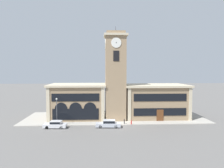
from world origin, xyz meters
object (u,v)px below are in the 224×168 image
Objects in this scene: parked_car_mid at (109,124)px; parked_car_near at (56,124)px; street_lamp at (57,107)px; fire_hydrant at (131,122)px; bollard at (124,121)px.

parked_car_near is at bearing 3.33° from parked_car_mid.
street_lamp reaches higher than fire_hydrant.
street_lamp reaches higher than parked_car_mid.
street_lamp is (-0.07, 1.75, 3.03)m from parked_car_near.
bollard is at bearing 0.82° from street_lamp.
parked_car_near is 15.05m from fire_hydrant.
parked_car_near is 0.90× the size of parked_car_mid.
parked_car_mid is at bearing -149.46° from bollard.
bollard is at bearing 167.87° from fire_hydrant.
fire_hydrant is (14.96, 1.64, -0.15)m from parked_car_near.
parked_car_mid is at bearing -160.69° from fire_hydrant.
parked_car_near is at bearing -171.84° from bollard.
bollard is at bearing -146.13° from parked_car_mid.
parked_car_near is at bearing -173.73° from fire_hydrant.
parked_car_mid is 10.90m from street_lamp.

